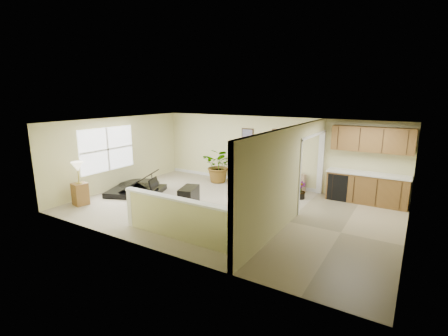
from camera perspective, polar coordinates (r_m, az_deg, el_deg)
The scene contains 20 objects.
floor at distance 9.50m, azimuth 0.83°, elevation -7.27°, with size 9.00×9.00×0.00m, color tan.
back_wall at distance 11.78m, azimuth 8.29°, elevation 2.85°, with size 9.00×0.04×2.50m, color beige.
front_wall at distance 6.82m, azimuth -12.09°, elevation -4.65°, with size 9.00×0.04×2.50m, color beige.
left_wall at distance 12.03m, azimuth -17.97°, elevation 2.56°, with size 0.04×6.00×2.50m, color beige.
right_wall at distance 7.95m, azimuth 30.10°, elevation -3.63°, with size 0.04×6.00×2.50m, color beige.
ceiling at distance 8.96m, azimuth 0.88°, elevation 7.93°, with size 9.00×6.00×0.04m, color silver.
kitchen_vinyl at distance 8.47m, azimuth 19.85°, elevation -10.63°, with size 2.70×6.00×0.01m, color tan.
interior_partition at distance 8.64m, azimuth 12.05°, elevation -1.15°, with size 0.18×5.99×2.50m.
pony_half_wall at distance 7.51m, azimuth -7.71°, elevation -8.75°, with size 3.42×0.22×1.00m.
left_window at distance 11.67m, azimuth -19.84°, elevation 3.12°, with size 0.05×2.15×1.45m, color white.
wall_art_left at distance 12.08m, azimuth 4.15°, elevation 5.60°, with size 0.48×0.04×0.58m.
wall_mirror at distance 11.56m, azimuth 9.69°, elevation 5.37°, with size 0.55×0.04×0.55m.
kitchen_cabinets at distance 10.78m, azimuth 23.41°, elevation -1.08°, with size 2.36×0.65×2.33m.
piano at distance 11.31m, azimuth -14.92°, elevation -0.92°, with size 2.35×2.31×1.58m.
piano_bench at distance 9.83m, azimuth -6.20°, elevation -4.95°, with size 0.42×0.83×0.55m, color black.
loveseat at distance 11.49m, azimuth 10.32°, elevation -2.31°, with size 1.56×1.07×0.80m.
accent_table at distance 11.83m, azimuth 2.09°, elevation -0.73°, with size 0.53×0.53×0.77m.
palm_plant at distance 12.20m, azimuth -0.81°, elevation 0.40°, with size 1.20×1.05×1.30m.
small_plant at distance 10.66m, azimuth 13.28°, elevation -4.03°, with size 0.41×0.41×0.56m.
lamp_stand at distance 10.65m, azimuth -24.06°, elevation -3.02°, with size 0.46×0.46×1.32m.
Camera 1 is at (4.52, -7.69, 3.27)m, focal length 26.00 mm.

